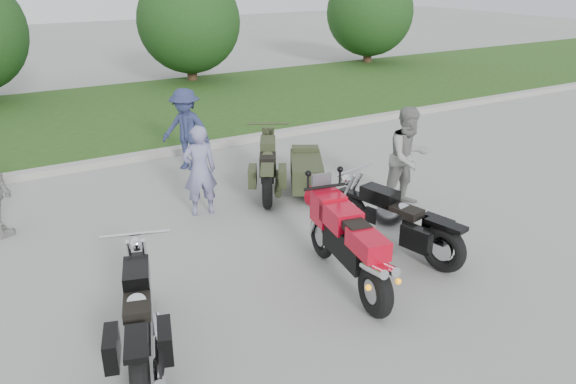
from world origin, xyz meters
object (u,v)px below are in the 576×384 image
sportbike_red (349,242)px  person_denim (186,129)px  cruiser_left (140,320)px  cruiser_right (400,224)px  person_stripe (200,171)px  cruiser_sidecar (291,170)px  person_grey (408,157)px

sportbike_red → person_denim: bearing=101.3°
cruiser_left → cruiser_right: 4.08m
person_stripe → cruiser_sidecar: bearing=-168.1°
cruiser_right → cruiser_sidecar: cruiser_sidecar is taller
cruiser_sidecar → sportbike_red: bearing=-78.5°
person_grey → person_denim: size_ratio=1.05×
cruiser_sidecar → person_stripe: 1.89m
person_stripe → sportbike_red: bearing=113.2°
sportbike_red → person_denim: 5.55m
sportbike_red → cruiser_right: bearing=26.1°
person_grey → cruiser_left: bearing=-159.4°
cruiser_right → person_grey: 1.94m
sportbike_red → cruiser_sidecar: sportbike_red is taller
person_grey → cruiser_right: bearing=-131.8°
person_denim → cruiser_left: bearing=-65.4°
cruiser_left → person_grey: size_ratio=1.27×
person_grey → person_stripe: bearing=158.3°
sportbike_red → cruiser_left: 2.85m
person_stripe → person_grey: 3.65m
cruiser_right → person_grey: (1.31, 1.36, 0.43)m
sportbike_red → person_stripe: 3.30m
cruiser_sidecar → cruiser_left: bearing=-110.1°
person_stripe → person_denim: bearing=-96.4°
cruiser_right → person_denim: size_ratio=1.38×
sportbike_red → person_grey: 3.07m
person_stripe → person_denim: (0.65, 2.34, 0.06)m
sportbike_red → person_grey: person_grey is taller
cruiser_right → cruiser_left: bearing=173.3°
cruiser_left → cruiser_right: cruiser_right is taller
cruiser_sidecar → person_denim: person_denim is taller
sportbike_red → person_grey: (2.53, 1.72, 0.26)m
cruiser_sidecar → person_grey: bearing=-17.5°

